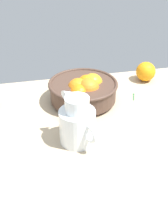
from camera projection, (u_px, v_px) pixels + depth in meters
ground_plane at (82, 134)px, 96.33cm from camera, size 125.84×80.13×3.00cm
fruit_bowl at (83, 90)px, 108.28cm from camera, size 26.44×26.44×10.78cm
juice_pitcher at (77, 126)px, 87.81cm from camera, size 11.36×15.10×16.56cm
loose_orange_0 at (146, 72)px, 123.80cm from camera, size 8.47×8.47×8.47cm
herb_sprig_1 at (134, 96)px, 113.91cm from camera, size 2.46×5.73×0.85cm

